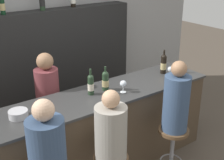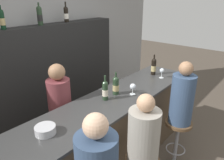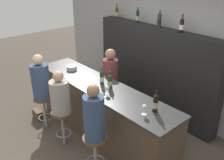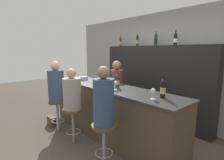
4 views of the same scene
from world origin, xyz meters
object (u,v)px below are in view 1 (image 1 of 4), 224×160
at_px(bar_stool_right, 173,140).
at_px(bartender, 49,112).
at_px(guest_seated_middle, 111,130).
at_px(wine_bottle_counter_2, 164,64).
at_px(metal_bowl, 18,114).
at_px(wine_bottle_counter_0, 91,84).
at_px(wine_bottle_counter_1, 105,81).
at_px(wine_bottle_backbar_2, 42,0).
at_px(guest_seated_left, 47,150).
at_px(wine_bottle_backbar_1, 2,4).
at_px(guest_seated_right, 176,101).
at_px(wine_glass_1, 170,70).
at_px(wine_glass_0, 123,84).

bearing_deg(bar_stool_right, bartender, 130.56).
bearing_deg(guest_seated_middle, wine_bottle_counter_2, 26.77).
xyz_separation_m(metal_bowl, bartender, (0.56, 0.52, -0.38)).
relative_size(wine_bottle_counter_0, wine_bottle_counter_1, 1.05).
relative_size(wine_bottle_backbar_2, guest_seated_left, 0.39).
bearing_deg(wine_bottle_backbar_1, wine_bottle_counter_0, -70.29).
relative_size(wine_bottle_counter_0, wine_bottle_backbar_2, 0.98).
relative_size(guest_seated_middle, guest_seated_right, 0.88).
bearing_deg(guest_seated_right, wine_glass_1, 50.24).
bearing_deg(guest_seated_left, guest_seated_right, 0.00).
bearing_deg(wine_bottle_backbar_2, guest_seated_middle, -98.25).
distance_m(wine_bottle_backbar_2, guest_seated_middle, 2.29).
bearing_deg(guest_seated_middle, wine_bottle_counter_1, 58.62).
xyz_separation_m(wine_bottle_counter_1, wine_bottle_counter_2, (0.96, 0.00, 0.01)).
bearing_deg(wine_bottle_backbar_1, guest_seated_right, -60.35).
bearing_deg(wine_bottle_backbar_2, wine_glass_0, -80.09).
height_order(wine_bottle_backbar_1, bartender, wine_bottle_backbar_1).
distance_m(wine_glass_0, guest_seated_middle, 0.79).
relative_size(wine_bottle_counter_1, guest_seated_right, 0.36).
xyz_separation_m(wine_bottle_counter_2, wine_glass_0, (-0.83, -0.17, -0.03)).
distance_m(wine_bottle_backbar_2, guest_seated_left, 2.45).
relative_size(wine_glass_1, bartender, 0.11).
bearing_deg(wine_bottle_counter_2, wine_bottle_backbar_1, 140.85).
distance_m(wine_bottle_counter_0, bartender, 0.75).
relative_size(wine_glass_0, guest_seated_middle, 0.20).
xyz_separation_m(wine_glass_0, metal_bowl, (-1.23, 0.14, -0.07)).
distance_m(wine_bottle_backbar_2, metal_bowl, 1.90).
xyz_separation_m(wine_bottle_backbar_2, guest_seated_middle, (-0.30, -2.05, -0.98)).
bearing_deg(wine_bottle_counter_1, wine_bottle_counter_0, 180.00).
height_order(wine_bottle_backbar_1, bar_stool_right, wine_bottle_backbar_1).
xyz_separation_m(wine_bottle_counter_1, bartender, (-0.54, 0.48, -0.47)).
bearing_deg(wine_bottle_counter_2, guest_seated_middle, -153.23).
bearing_deg(guest_seated_right, wine_glass_0, 123.07).
distance_m(wine_glass_0, wine_glass_1, 0.78).
bearing_deg(wine_bottle_counter_0, bartender, 124.43).
relative_size(wine_bottle_counter_2, wine_glass_1, 2.13).
bearing_deg(guest_seated_right, guest_seated_middle, -180.00).
height_order(wine_bottle_counter_1, wine_glass_0, wine_bottle_counter_1).
bearing_deg(wine_glass_0, wine_bottle_counter_2, 11.83).
height_order(wine_glass_0, bartender, bartender).
height_order(bar_stool_right, bartender, bartender).
xyz_separation_m(wine_bottle_counter_2, bartender, (-1.50, 0.48, -0.48)).
bearing_deg(wine_bottle_counter_1, bartender, 138.03).
xyz_separation_m(wine_bottle_counter_0, guest_seated_left, (-0.89, -0.70, -0.14)).
height_order(wine_bottle_backbar_1, metal_bowl, wine_bottle_backbar_1).
xyz_separation_m(wine_bottle_backbar_1, wine_bottle_backbar_2, (0.56, -0.00, 0.01)).
xyz_separation_m(wine_bottle_counter_0, wine_bottle_counter_2, (1.17, -0.00, 0.01)).
height_order(wine_bottle_backbar_2, guest_seated_left, wine_bottle_backbar_2).
relative_size(wine_bottle_counter_2, bartender, 0.22).
bearing_deg(wine_glass_1, guest_seated_left, -165.30).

